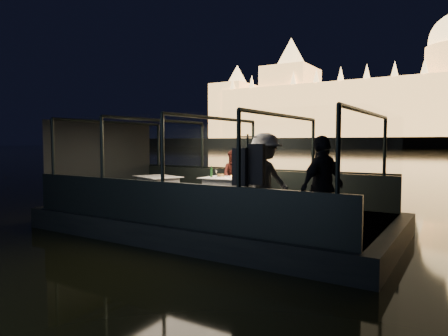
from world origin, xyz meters
The scene contains 27 objects.
river_water centered at (0.00, 80.00, 0.00)m, with size 500.00×500.00×0.00m, color black.
boat_hull centered at (0.00, 0.00, 0.00)m, with size 8.60×4.40×1.00m, color black.
boat_deck centered at (0.00, 0.00, 0.48)m, with size 8.00×4.00×0.04m, color black.
gunwale_port centered at (0.00, 2.00, 0.95)m, with size 8.00×0.08×0.90m, color black.
gunwale_starboard centered at (0.00, -2.00, 0.95)m, with size 8.00×0.08×0.90m, color black.
cabin_glass_port centered at (0.00, 2.00, 2.10)m, with size 8.00×0.02×1.40m, color #99B2B2, non-canonical shape.
cabin_glass_starboard centered at (0.00, -2.00, 2.10)m, with size 8.00×0.02×1.40m, color #99B2B2, non-canonical shape.
cabin_roof_glass centered at (0.00, 0.00, 2.80)m, with size 8.00×4.00×0.02m, color #99B2B2, non-canonical shape.
end_wall_fore centered at (-4.00, 0.00, 1.65)m, with size 0.02×4.00×2.30m, color black, non-canonical shape.
end_wall_aft centered at (4.00, 0.00, 1.65)m, with size 0.02×4.00×2.30m, color black, non-canonical shape.
canopy_ribs centered at (0.00, 0.00, 1.65)m, with size 8.00×4.00×2.30m, color black, non-canonical shape.
dining_table_central centered at (-0.10, 0.86, 0.89)m, with size 1.45×1.05×0.77m, color silver.
dining_table_aft centered at (-2.40, 0.58, 0.89)m, with size 1.36×0.98×0.72m, color white.
chair_port_left centered at (-0.23, 1.31, 0.95)m, with size 0.40×0.40×0.85m, color black.
chair_port_right centered at (0.26, 1.31, 0.95)m, with size 0.46×0.46×0.99m, color black.
coat_stand centered at (1.78, -1.62, 1.40)m, with size 0.52×0.41×1.86m, color black, non-canonical shape.
person_woman_coral centered at (0.24, 1.58, 1.25)m, with size 0.53×0.35×1.47m, color #E75854.
person_man_maroon centered at (-0.39, 1.58, 1.25)m, with size 0.71×0.55×1.48m, color #3E1511.
passenger_stripe centered at (1.85, -1.04, 1.35)m, with size 1.23×0.69×1.90m, color silver.
passenger_dark centered at (3.18, -1.43, 1.35)m, with size 1.08×0.45×1.84m, color black.
wine_bottle centered at (-0.57, 0.66, 1.42)m, with size 0.07×0.07×0.32m, color #153B1B.
bread_basket centered at (-0.41, 0.89, 1.31)m, with size 0.20×0.20×0.08m, color brown.
amber_candle centered at (0.01, 0.78, 1.31)m, with size 0.05×0.05×0.07m, color orange.
plate_near centered at (0.44, 0.63, 1.27)m, with size 0.25×0.25×0.02m, color white.
plate_far centered at (-0.35, 0.87, 1.27)m, with size 0.25×0.25×0.02m, color silver.
wine_glass_white centered at (-0.42, 0.68, 1.36)m, with size 0.07×0.07×0.20m, color silver, non-canonical shape.
wine_glass_red centered at (0.23, 0.98, 1.36)m, with size 0.06×0.06×0.19m, color white, non-canonical shape.
Camera 1 is at (5.38, -8.28, 2.21)m, focal length 32.00 mm.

